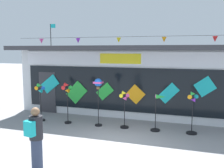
{
  "coord_description": "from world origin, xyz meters",
  "views": [
    {
      "loc": [
        2.58,
        -7.68,
        3.11
      ],
      "look_at": [
        -0.92,
        2.66,
        1.66
      ],
      "focal_mm": 41.97,
      "sensor_mm": 36.0,
      "label": 1
    }
  ],
  "objects_px": {
    "person_near_camera": "(36,138)",
    "wind_spinner_center_left": "(98,88)",
    "wind_spinner_right": "(158,111)",
    "wind_spinner_far_left": "(40,96)",
    "wind_spinner_center_right": "(124,105)",
    "wind_spinner_far_right": "(192,110)",
    "wind_spinner_left": "(67,95)",
    "kite_shop_building": "(133,77)"
  },
  "relations": [
    {
      "from": "wind_spinner_left",
      "to": "wind_spinner_center_left",
      "type": "xyz_separation_m",
      "value": [
        1.37,
        0.07,
        0.34
      ]
    },
    {
      "from": "person_near_camera",
      "to": "wind_spinner_center_left",
      "type": "bearing_deg",
      "value": -77.29
    },
    {
      "from": "wind_spinner_right",
      "to": "person_near_camera",
      "type": "relative_size",
      "value": 0.85
    },
    {
      "from": "wind_spinner_center_left",
      "to": "person_near_camera",
      "type": "distance_m",
      "value": 4.33
    },
    {
      "from": "wind_spinner_far_left",
      "to": "wind_spinner_center_right",
      "type": "xyz_separation_m",
      "value": [
        3.73,
        0.17,
        -0.21
      ]
    },
    {
      "from": "wind_spinner_right",
      "to": "wind_spinner_center_left",
      "type": "bearing_deg",
      "value": -178.09
    },
    {
      "from": "wind_spinner_far_left",
      "to": "kite_shop_building",
      "type": "bearing_deg",
      "value": 50.73
    },
    {
      "from": "wind_spinner_center_right",
      "to": "wind_spinner_right",
      "type": "bearing_deg",
      "value": 1.33
    },
    {
      "from": "wind_spinner_center_left",
      "to": "wind_spinner_center_right",
      "type": "bearing_deg",
      "value": 2.62
    },
    {
      "from": "wind_spinner_center_left",
      "to": "wind_spinner_far_right",
      "type": "bearing_deg",
      "value": 2.11
    },
    {
      "from": "wind_spinner_center_right",
      "to": "kite_shop_building",
      "type": "bearing_deg",
      "value": 99.0
    },
    {
      "from": "wind_spinner_far_left",
      "to": "wind_spinner_left",
      "type": "xyz_separation_m",
      "value": [
        1.28,
        0.05,
        0.09
      ]
    },
    {
      "from": "wind_spinner_left",
      "to": "wind_spinner_far_right",
      "type": "bearing_deg",
      "value": 2.37
    },
    {
      "from": "wind_spinner_right",
      "to": "wind_spinner_far_right",
      "type": "distance_m",
      "value": 1.25
    },
    {
      "from": "wind_spinner_far_left",
      "to": "person_near_camera",
      "type": "xyz_separation_m",
      "value": [
        2.66,
        -4.15,
        -0.24
      ]
    },
    {
      "from": "wind_spinner_right",
      "to": "wind_spinner_far_right",
      "type": "xyz_separation_m",
      "value": [
        1.24,
        0.05,
        0.14
      ]
    },
    {
      "from": "wind_spinner_center_right",
      "to": "wind_spinner_far_right",
      "type": "height_order",
      "value": "wind_spinner_far_right"
    },
    {
      "from": "wind_spinner_left",
      "to": "wind_spinner_center_right",
      "type": "distance_m",
      "value": 2.48
    },
    {
      "from": "wind_spinner_right",
      "to": "person_near_camera",
      "type": "height_order",
      "value": "person_near_camera"
    },
    {
      "from": "wind_spinner_far_left",
      "to": "wind_spinner_center_right",
      "type": "height_order",
      "value": "wind_spinner_far_left"
    },
    {
      "from": "wind_spinner_center_right",
      "to": "wind_spinner_right",
      "type": "xyz_separation_m",
      "value": [
        1.32,
        0.03,
        -0.13
      ]
    },
    {
      "from": "wind_spinner_left",
      "to": "wind_spinner_far_right",
      "type": "relative_size",
      "value": 1.09
    },
    {
      "from": "wind_spinner_left",
      "to": "wind_spinner_center_left",
      "type": "height_order",
      "value": "wind_spinner_center_left"
    },
    {
      "from": "kite_shop_building",
      "to": "wind_spinner_far_left",
      "type": "relative_size",
      "value": 6.52
    },
    {
      "from": "wind_spinner_center_left",
      "to": "wind_spinner_right",
      "type": "height_order",
      "value": "wind_spinner_center_left"
    },
    {
      "from": "kite_shop_building",
      "to": "person_near_camera",
      "type": "bearing_deg",
      "value": -93.51
    },
    {
      "from": "kite_shop_building",
      "to": "wind_spinner_far_right",
      "type": "relative_size",
      "value": 6.81
    },
    {
      "from": "wind_spinner_far_left",
      "to": "wind_spinner_left",
      "type": "height_order",
      "value": "wind_spinner_left"
    },
    {
      "from": "wind_spinner_far_right",
      "to": "wind_spinner_right",
      "type": "bearing_deg",
      "value": -177.51
    },
    {
      "from": "wind_spinner_far_left",
      "to": "wind_spinner_center_right",
      "type": "distance_m",
      "value": 3.74
    },
    {
      "from": "kite_shop_building",
      "to": "wind_spinner_center_right",
      "type": "relative_size",
      "value": 7.25
    },
    {
      "from": "wind_spinner_center_left",
      "to": "wind_spinner_right",
      "type": "relative_size",
      "value": 1.37
    },
    {
      "from": "wind_spinner_far_left",
      "to": "person_near_camera",
      "type": "relative_size",
      "value": 0.99
    },
    {
      "from": "wind_spinner_center_right",
      "to": "wind_spinner_far_right",
      "type": "bearing_deg",
      "value": 1.89
    },
    {
      "from": "wind_spinner_center_left",
      "to": "wind_spinner_center_right",
      "type": "height_order",
      "value": "wind_spinner_center_left"
    },
    {
      "from": "wind_spinner_left",
      "to": "wind_spinner_center_left",
      "type": "bearing_deg",
      "value": 3.07
    },
    {
      "from": "kite_shop_building",
      "to": "wind_spinner_center_left",
      "type": "height_order",
      "value": "kite_shop_building"
    },
    {
      "from": "wind_spinner_far_left",
      "to": "wind_spinner_center_right",
      "type": "relative_size",
      "value": 1.11
    },
    {
      "from": "kite_shop_building",
      "to": "person_near_camera",
      "type": "distance_m",
      "value": 8.06
    },
    {
      "from": "wind_spinner_far_left",
      "to": "wind_spinner_far_right",
      "type": "relative_size",
      "value": 1.04
    },
    {
      "from": "wind_spinner_far_left",
      "to": "wind_spinner_right",
      "type": "relative_size",
      "value": 1.16
    },
    {
      "from": "wind_spinner_far_right",
      "to": "person_near_camera",
      "type": "relative_size",
      "value": 0.95
    }
  ]
}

